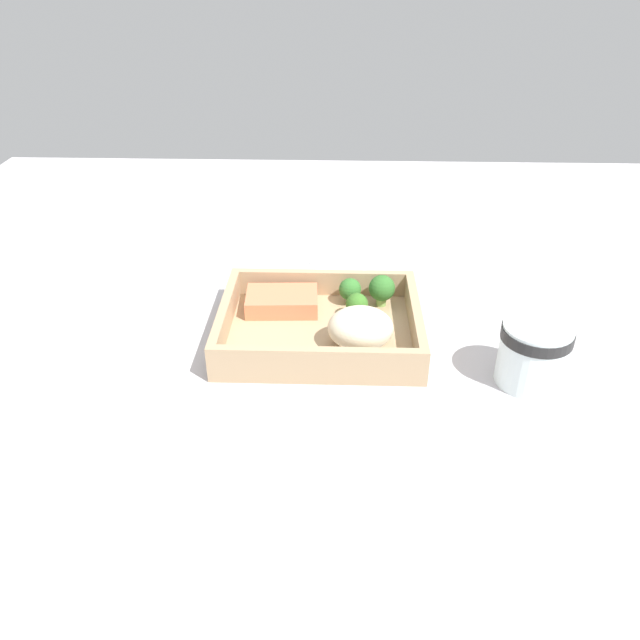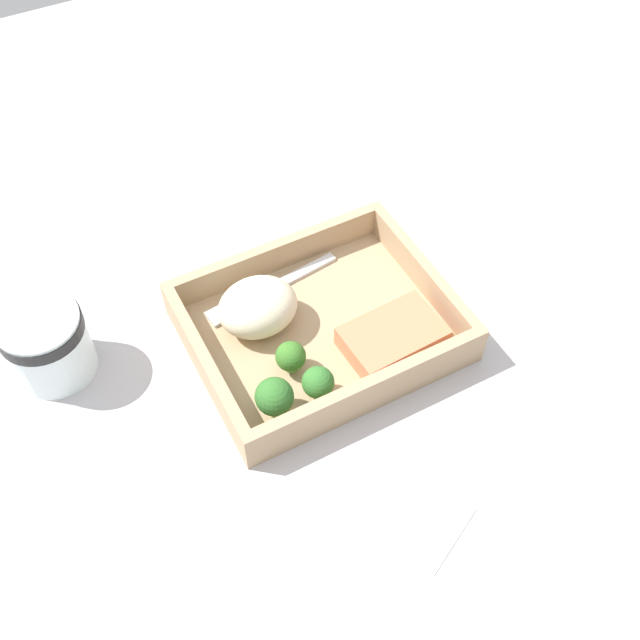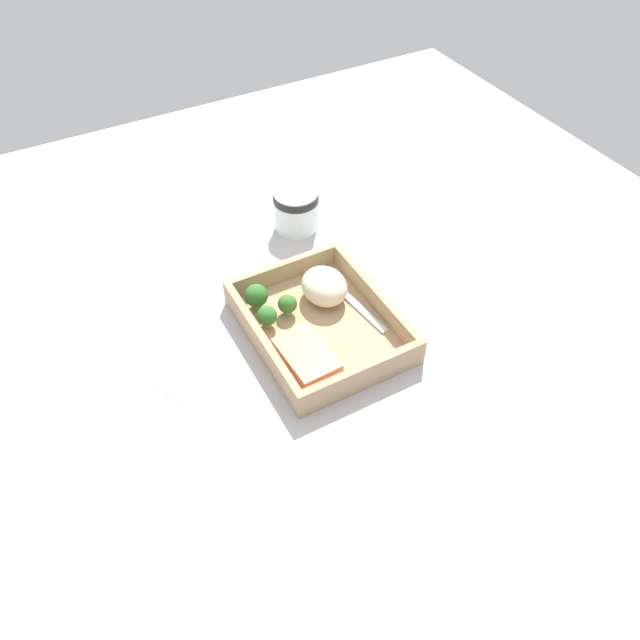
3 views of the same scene
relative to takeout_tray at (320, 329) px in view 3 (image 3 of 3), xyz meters
The scene contains 11 objects.
ground_plane 1.60cm from the takeout_tray, ahead, with size 160.00×160.00×2.00cm, color #B3AEB2.
takeout_tray is the anchor object (origin of this frame).
tray_rim 2.44cm from the takeout_tray, ahead, with size 26.91×21.60×3.68cm.
salmon_fillet 7.99cm from the takeout_tray, 136.33° to the left, with size 10.13×6.62×2.49cm, color #E47751.
mashed_potatoes 7.31cm from the takeout_tray, 34.98° to the right, with size 8.51×7.24×5.39cm, color beige.
broccoli_floret_1 8.81cm from the takeout_tray, 60.60° to the left, with size 3.23×3.23×3.96cm.
broccoli_floret_2 11.59cm from the takeout_tray, 38.94° to the left, with size 3.79×3.79×4.67cm.
broccoli_floret_3 6.56cm from the takeout_tray, 32.47° to the left, with size 3.12×3.12×3.80cm.
fork 7.97cm from the takeout_tray, 66.05° to the right, with size 15.88×3.62×0.44cm.
paper_cup 27.82cm from the takeout_tray, 19.43° to the right, with size 8.44×8.44×8.02cm.
receipt_slip 20.87cm from the takeout_tray, 82.64° to the left, with size 7.66×11.51×0.24cm, color white.
Camera 3 is at (-59.59, 32.63, 73.79)cm, focal length 35.00 mm.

